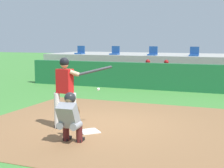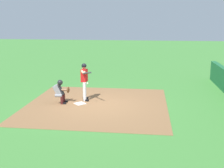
# 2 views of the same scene
# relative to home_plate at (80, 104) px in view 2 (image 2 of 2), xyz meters

# --- Properties ---
(ground_plane) EXTENTS (80.00, 80.00, 0.00)m
(ground_plane) POSITION_rel_home_plate_xyz_m (0.00, 0.80, -0.02)
(ground_plane) COLOR #428438
(dirt_infield) EXTENTS (6.40, 6.40, 0.01)m
(dirt_infield) POSITION_rel_home_plate_xyz_m (0.00, 0.80, -0.02)
(dirt_infield) COLOR olive
(dirt_infield) RESTS_ON ground
(home_plate) EXTENTS (0.62, 0.62, 0.02)m
(home_plate) POSITION_rel_home_plate_xyz_m (0.00, 0.00, 0.00)
(home_plate) COLOR white
(home_plate) RESTS_ON dirt_infield
(batter_at_plate) EXTENTS (1.35, 0.71, 1.80)m
(batter_at_plate) POSITION_rel_home_plate_xyz_m (-0.67, 0.08, 1.01)
(batter_at_plate) COLOR silver
(batter_at_plate) RESTS_ON ground
(catcher_crouched) EXTENTS (0.50, 1.68, 1.13)m
(catcher_crouched) POSITION_rel_home_plate_xyz_m (-0.02, -0.91, 0.59)
(catcher_crouched) COLOR gray
(catcher_crouched) RESTS_ON ground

